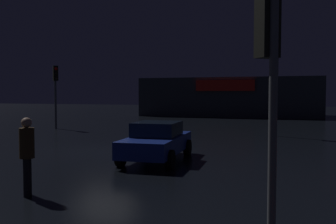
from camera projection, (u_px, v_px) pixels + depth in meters
The scene contains 7 objects.
ground_plane at pixel (105, 151), 15.39m from camera, with size 120.00×120.00×0.00m, color black.
store_building at pixel (231, 97), 40.56m from camera, with size 18.38×8.51×4.02m.
traffic_signal_main at pixel (275, 77), 20.59m from camera, with size 0.41×0.43×4.40m.
traffic_signal_cross_left at pixel (269, 64), 5.76m from camera, with size 0.42×0.43×3.88m.
traffic_signal_cross_right at pixel (56, 85), 25.07m from camera, with size 0.42×0.42×4.25m.
car_near at pixel (157, 141), 13.20m from camera, with size 2.05×4.11×1.37m.
pedestrian at pixel (27, 150), 8.59m from camera, with size 0.44×0.44×1.83m.
Camera 1 is at (7.21, -13.73, 2.37)m, focal length 39.85 mm.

